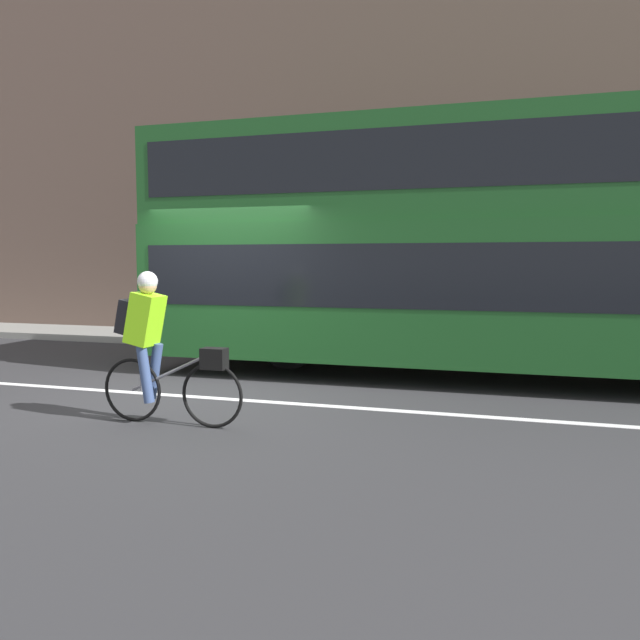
# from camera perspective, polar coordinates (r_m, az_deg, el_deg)

# --- Properties ---
(ground_plane) EXTENTS (80.00, 80.00, 0.00)m
(ground_plane) POSITION_cam_1_polar(r_m,az_deg,el_deg) (8.20, -12.04, -6.92)
(ground_plane) COLOR #2D2D30
(road_center_line) EXTENTS (50.00, 0.14, 0.01)m
(road_center_line) POSITION_cam_1_polar(r_m,az_deg,el_deg) (8.23, -11.90, -6.84)
(road_center_line) COLOR silver
(road_center_line) RESTS_ON ground_plane
(sidewalk_curb) EXTENTS (60.00, 1.78, 0.14)m
(sidewalk_curb) POSITION_cam_1_polar(r_m,az_deg,el_deg) (12.90, -0.93, -2.01)
(sidewalk_curb) COLOR gray
(sidewalk_curb) RESTS_ON ground_plane
(building_facade) EXTENTS (60.00, 0.30, 9.47)m
(building_facade) POSITION_cam_1_polar(r_m,az_deg,el_deg) (14.11, 0.39, 17.68)
(building_facade) COLOR brown
(building_facade) RESTS_ON ground_plane
(bus) EXTENTS (10.49, 2.51, 3.73)m
(bus) POSITION_cam_1_polar(r_m,az_deg,el_deg) (9.46, 16.23, 7.26)
(bus) COLOR black
(bus) RESTS_ON ground_plane
(cyclist_on_bike) EXTENTS (1.64, 0.32, 1.63)m
(cyclist_on_bike) POSITION_cam_1_polar(r_m,az_deg,el_deg) (6.83, -14.77, -1.98)
(cyclist_on_bike) COLOR black
(cyclist_on_bike) RESTS_ON ground_plane
(street_sign_post) EXTENTS (0.36, 0.09, 2.45)m
(street_sign_post) POSITION_cam_1_polar(r_m,az_deg,el_deg) (12.92, -3.78, 4.41)
(street_sign_post) COLOR #59595B
(street_sign_post) RESTS_ON sidewalk_curb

